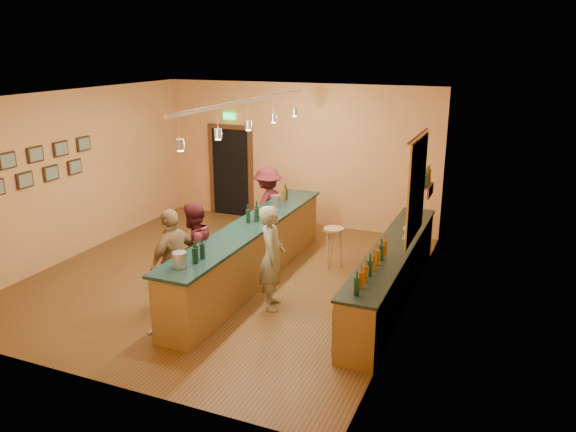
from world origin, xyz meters
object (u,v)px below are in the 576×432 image
at_px(bartender, 272,257).
at_px(customer_a, 194,251).
at_px(back_counter, 392,273).
at_px(customer_c, 268,206).
at_px(customer_b, 174,262).
at_px(bar_stool, 334,235).
at_px(tasting_bar, 251,249).

xyz_separation_m(bartender, customer_a, (-1.30, -0.18, -0.02)).
height_order(back_counter, customer_c, customer_c).
relative_size(back_counter, customer_a, 2.81).
xyz_separation_m(customer_b, bar_stool, (1.67, 2.70, -0.21)).
distance_m(tasting_bar, customer_a, 1.12).
relative_size(back_counter, customer_b, 2.71).
bearing_deg(tasting_bar, customer_c, 106.11).
height_order(back_counter, tasting_bar, tasting_bar).
xyz_separation_m(bartender, bar_stool, (0.37, 1.94, -0.21)).
distance_m(bartender, customer_b, 1.50).
relative_size(bartender, customer_b, 0.99).
height_order(back_counter, bartender, bartender).
bearing_deg(bartender, back_counter, -81.27).
bearing_deg(bar_stool, customer_a, -128.10).
height_order(customer_c, bar_stool, customer_c).
bearing_deg(customer_c, bar_stool, 78.79).
relative_size(tasting_bar, customer_c, 3.14).
xyz_separation_m(back_counter, customer_a, (-2.99, -1.13, 0.32)).
bearing_deg(customer_b, customer_c, -172.03).
relative_size(tasting_bar, customer_a, 3.14).
distance_m(tasting_bar, customer_c, 1.99).
bearing_deg(customer_a, customer_b, 11.37).
xyz_separation_m(back_counter, bartender, (-1.69, -0.95, 0.35)).
xyz_separation_m(tasting_bar, customer_c, (-0.55, 1.90, 0.21)).
bearing_deg(tasting_bar, back_counter, 4.24).
height_order(bartender, customer_b, customer_b).
relative_size(back_counter, customer_c, 2.80).
distance_m(tasting_bar, bartender, 1.10).
height_order(customer_b, customer_c, customer_b).
height_order(bartender, customer_c, bartender).
bearing_deg(tasting_bar, customer_a, -119.97).
height_order(back_counter, customer_a, customer_a).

